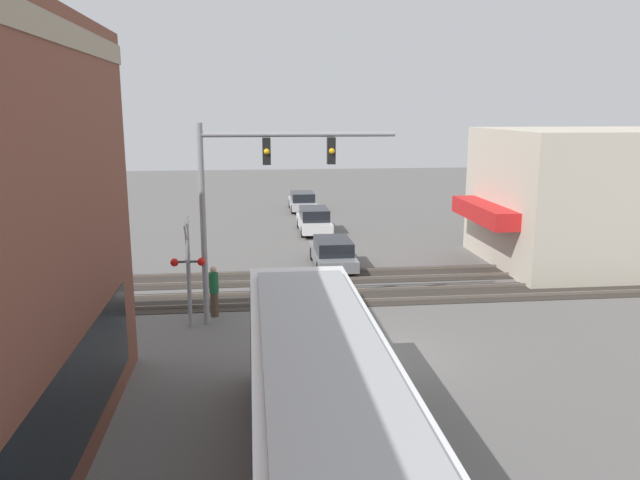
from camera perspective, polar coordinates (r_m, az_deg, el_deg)
The scene contains 11 objects.
ground_plane at distance 19.52m, azimuth 6.06°, elevation -10.41°, with size 120.00×120.00×0.00m, color #605E5B.
shop_building at distance 32.75m, azimuth 23.77°, elevation 3.59°, with size 8.36×11.06×6.45m.
city_bus at distance 11.92m, azimuth 0.23°, elevation -16.10°, with size 12.29×2.59×3.24m.
traffic_signal_gantry at distance 21.29m, azimuth -5.96°, elevation 5.38°, with size 0.42×6.68×6.94m.
crossing_signal at distance 21.63m, azimuth -11.97°, elevation -1.98°, with size 1.41×1.18×3.81m.
rail_track_near at distance 25.05m, azimuth 3.10°, elevation -5.19°, with size 2.60×60.00×0.15m.
rail_track_far at distance 28.09m, azimuth 2.03°, elevation -3.29°, with size 2.60×60.00×0.15m.
parked_car_grey at distance 29.55m, azimuth 1.17°, elevation -1.26°, with size 4.74×1.82×1.40m.
parked_car_white at distance 37.90m, azimuth -0.55°, elevation 1.76°, with size 4.76×1.82×1.53m.
parked_car_silver at distance 46.13m, azimuth -1.62°, elevation 3.51°, with size 4.63×1.82×1.39m.
pedestrian_at_crossing at distance 22.87m, azimuth -9.67°, elevation -4.58°, with size 0.34×0.34×1.87m.
Camera 1 is at (-17.61, 4.03, 7.39)m, focal length 35.00 mm.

